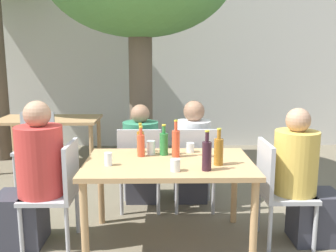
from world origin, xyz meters
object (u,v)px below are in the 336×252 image
(patio_chair_1, at_px, (277,186))
(drinking_glass_4, at_px, (190,148))
(soda_bottle_3, at_px, (141,145))
(drinking_glass_1, at_px, (151,148))
(person_seated_1, at_px, (304,183))
(drinking_glass_3, at_px, (175,165))
(patio_chair_3, at_px, (195,164))
(patio_chair_4, at_px, (36,143))
(person_seated_3, at_px, (193,157))
(dining_table_front, at_px, (169,170))
(patio_chair_0, at_px, (59,187))
(dining_table_back, at_px, (49,124))
(patio_chair_2, at_px, (140,164))
(soda_bottle_1, at_px, (176,143))
(amber_bottle_4, at_px, (140,141))
(drinking_glass_2, at_px, (207,152))
(wine_bottle_0, at_px, (207,155))
(person_seated_0, at_px, (32,180))
(person_seated_2, at_px, (141,159))
(amber_bottle_2, at_px, (219,151))
(green_bottle_5, at_px, (164,143))
(drinking_glass_0, at_px, (108,159))

(patio_chair_1, distance_m, drinking_glass_4, 0.84)
(soda_bottle_3, bearing_deg, drinking_glass_1, 38.80)
(person_seated_1, distance_m, drinking_glass_3, 1.19)
(patio_chair_3, distance_m, drinking_glass_4, 0.48)
(patio_chair_4, relative_size, person_seated_3, 0.78)
(dining_table_front, bearing_deg, patio_chair_0, 180.00)
(dining_table_back, distance_m, patio_chair_2, 2.14)
(soda_bottle_1, bearing_deg, dining_table_front, -115.30)
(soda_bottle_1, xyz_separation_m, amber_bottle_4, (-0.32, 0.17, -0.02))
(patio_chair_0, bearing_deg, drinking_glass_2, 96.15)
(wine_bottle_0, bearing_deg, soda_bottle_1, 119.12)
(patio_chair_3, height_order, soda_bottle_1, soda_bottle_1)
(person_seated_0, xyz_separation_m, person_seated_1, (2.34, -0.00, -0.04))
(patio_chair_1, bearing_deg, dining_table_back, 49.04)
(person_seated_1, bearing_deg, patio_chair_1, 90.00)
(wine_bottle_0, bearing_deg, patio_chair_0, 167.91)
(person_seated_2, xyz_separation_m, drinking_glass_2, (0.63, -0.78, 0.28))
(person_seated_0, height_order, drinking_glass_2, person_seated_0)
(patio_chair_0, height_order, drinking_glass_3, patio_chair_0)
(person_seated_3, bearing_deg, amber_bottle_2, 96.77)
(dining_table_back, xyz_separation_m, amber_bottle_2, (2.10, -2.40, 0.21))
(patio_chair_0, bearing_deg, wine_bottle_0, 77.91)
(person_seated_1, distance_m, amber_bottle_4, 1.50)
(dining_table_front, height_order, green_bottle_5, green_bottle_5)
(person_seated_0, distance_m, person_seated_2, 1.28)
(patio_chair_1, relative_size, green_bottle_5, 3.22)
(patio_chair_1, relative_size, amber_bottle_2, 2.94)
(patio_chair_1, xyz_separation_m, drinking_glass_3, (-0.90, -0.28, 0.28))
(person_seated_3, relative_size, drinking_glass_2, 14.22)
(dining_table_front, relative_size, drinking_glass_1, 11.36)
(soda_bottle_3, bearing_deg, patio_chair_4, 133.76)
(dining_table_front, bearing_deg, amber_bottle_4, 129.50)
(patio_chair_3, height_order, person_seated_1, person_seated_1)
(person_seated_1, bearing_deg, drinking_glass_3, 104.03)
(patio_chair_2, bearing_deg, dining_table_back, -48.71)
(amber_bottle_2, distance_m, soda_bottle_3, 0.71)
(drinking_glass_2, bearing_deg, drinking_glass_0, -163.01)
(drinking_glass_0, bearing_deg, dining_table_back, 116.41)
(soda_bottle_1, bearing_deg, patio_chair_1, -9.12)
(patio_chair_0, xyz_separation_m, green_bottle_5, (0.91, 0.21, 0.34))
(amber_bottle_2, bearing_deg, drinking_glass_4, 115.47)
(person_seated_3, bearing_deg, drinking_glass_3, 78.84)
(green_bottle_5, bearing_deg, dining_table_front, -79.57)
(amber_bottle_2, distance_m, amber_bottle_4, 0.79)
(drinking_glass_0, relative_size, drinking_glass_1, 0.86)
(person_seated_1, relative_size, person_seated_2, 1.07)
(drinking_glass_4, bearing_deg, patio_chair_0, -165.22)
(person_seated_1, bearing_deg, patio_chair_2, 64.81)
(patio_chair_4, bearing_deg, wine_bottle_0, -44.38)
(drinking_glass_0, bearing_deg, green_bottle_5, 35.71)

